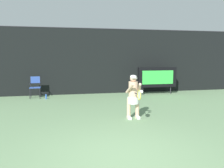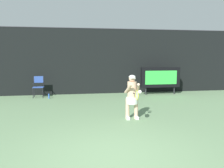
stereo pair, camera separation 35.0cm
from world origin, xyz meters
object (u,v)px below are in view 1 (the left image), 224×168
object	(u,v)px
scoreboard	(157,77)
tennis_racket	(139,95)
umpire_chair	(35,86)
water_bottle	(46,97)
tennis_player	(133,95)

from	to	relation	value
scoreboard	tennis_racket	world-z (taller)	scoreboard
scoreboard	umpire_chair	size ratio (longest dim) A/B	2.04
scoreboard	water_bottle	xyz separation A→B (m)	(-5.96, -0.26, -0.82)
scoreboard	tennis_racket	size ratio (longest dim) A/B	3.65
scoreboard	umpire_chair	distance (m)	6.51
umpire_chair	tennis_racket	bearing A→B (deg)	-56.32
scoreboard	water_bottle	bearing A→B (deg)	-177.47
umpire_chair	water_bottle	bearing A→B (deg)	-39.46
tennis_racket	umpire_chair	bearing A→B (deg)	129.87
tennis_player	tennis_racket	bearing A→B (deg)	-92.14
water_bottle	umpire_chair	bearing A→B (deg)	140.54
umpire_chair	tennis_player	xyz separation A→B (m)	(3.68, -4.82, 0.19)
tennis_player	scoreboard	bearing A→B (deg)	58.72
umpire_chair	tennis_player	bearing A→B (deg)	-52.66
tennis_player	water_bottle	bearing A→B (deg)	125.63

